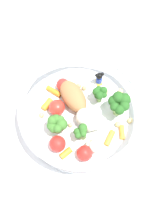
% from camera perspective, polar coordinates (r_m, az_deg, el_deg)
% --- Properties ---
extents(ground_plane, '(2.40, 2.40, 0.00)m').
position_cam_1_polar(ground_plane, '(0.57, -0.40, -2.18)').
color(ground_plane, white).
extents(food_container, '(0.23, 0.23, 0.07)m').
position_cam_1_polar(food_container, '(0.54, -0.14, -0.20)').
color(food_container, white).
rests_on(food_container, ground_plane).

